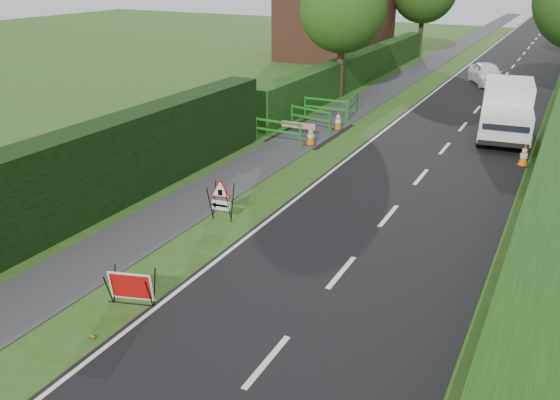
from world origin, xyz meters
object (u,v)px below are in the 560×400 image
at_px(red_rect_sign, 131,287).
at_px(works_van, 506,110).
at_px(triangle_sign, 220,197).
at_px(hatchback_car, 487,74).

bearing_deg(red_rect_sign, works_van, 54.40).
height_order(red_rect_sign, triangle_sign, triangle_sign).
xyz_separation_m(red_rect_sign, works_van, (5.08, 16.49, 0.70)).
distance_m(red_rect_sign, works_van, 17.27).
relative_size(works_van, hatchback_car, 1.34).
relative_size(triangle_sign, hatchback_car, 0.28).
xyz_separation_m(triangle_sign, hatchback_car, (3.35, 23.16, -0.09)).
bearing_deg(works_van, triangle_sign, -122.61).
distance_m(red_rect_sign, hatchback_car, 27.60).
distance_m(triangle_sign, hatchback_car, 23.40).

